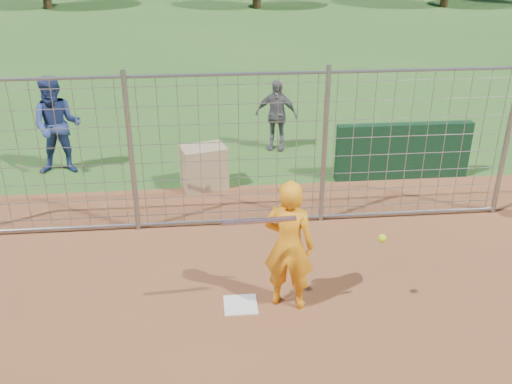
{
  "coord_description": "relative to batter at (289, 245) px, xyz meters",
  "views": [
    {
      "loc": [
        -0.39,
        -6.25,
        4.51
      ],
      "look_at": [
        0.3,
        0.8,
        1.15
      ],
      "focal_mm": 40.0,
      "sensor_mm": 36.0,
      "label": 1
    }
  ],
  "objects": [
    {
      "name": "ground",
      "position": [
        -0.61,
        0.21,
        -0.88
      ],
      "size": [
        100.0,
        100.0,
        0.0
      ],
      "primitive_type": "plane",
      "color": "#2D591E",
      "rests_on": "ground"
    },
    {
      "name": "home_plate",
      "position": [
        -0.61,
        0.01,
        -0.87
      ],
      "size": [
        0.43,
        0.43,
        0.02
      ],
      "primitive_type": "cube",
      "color": "silver",
      "rests_on": "ground"
    },
    {
      "name": "dugout_wall",
      "position": [
        2.79,
        3.81,
        -0.33
      ],
      "size": [
        2.6,
        0.2,
        1.1
      ],
      "primitive_type": "cube",
      "color": "#11381E",
      "rests_on": "ground"
    },
    {
      "name": "batter",
      "position": [
        0.0,
        0.0,
        0.0
      ],
      "size": [
        0.75,
        0.62,
        1.76
      ],
      "primitive_type": "imported",
      "rotation": [
        0.0,
        0.0,
        2.78
      ],
      "color": "orange",
      "rests_on": "ground"
    },
    {
      "name": "bystander_a",
      "position": [
        -3.79,
        4.72,
        0.09
      ],
      "size": [
        0.94,
        0.73,
        1.93
      ],
      "primitive_type": "imported",
      "rotation": [
        0.0,
        0.0,
        0.0
      ],
      "color": "navy",
      "rests_on": "ground"
    },
    {
      "name": "bystander_b",
      "position": [
        0.57,
        5.61,
        -0.11
      ],
      "size": [
        0.98,
        0.65,
        1.54
      ],
      "primitive_type": "imported",
      "rotation": [
        0.0,
        0.0,
        -0.33
      ],
      "color": "slate",
      "rests_on": "ground"
    },
    {
      "name": "equipment_bin",
      "position": [
        -1.02,
        3.76,
        -0.48
      ],
      "size": [
        0.92,
        0.74,
        0.8
      ],
      "primitive_type": "cube",
      "rotation": [
        0.0,
        0.0,
        0.27
      ],
      "color": "tan",
      "rests_on": "ground"
    },
    {
      "name": "equipment_in_play",
      "position": [
        -0.04,
        -0.29,
        0.44
      ],
      "size": [
        1.99,
        0.19,
        0.44
      ],
      "color": "silver",
      "rests_on": "ground"
    },
    {
      "name": "backstop_fence",
      "position": [
        -0.61,
        2.21,
        0.38
      ],
      "size": [
        9.08,
        0.08,
        2.6
      ],
      "color": "gray",
      "rests_on": "ground"
    }
  ]
}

